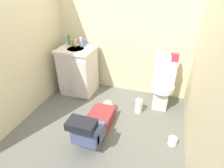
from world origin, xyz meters
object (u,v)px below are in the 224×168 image
object	(u,v)px
toilet	(163,85)
tissue_box	(164,57)
paper_towel_roll	(139,106)
toilet_paper_roll	(172,141)
bottle_blue	(85,43)
bottle_white	(76,43)
soap_dispenser	(69,41)
bottle_amber	(72,43)
person_plumber	(95,123)
faucet	(80,43)
bottle_clear	(81,42)
vanity_cabinet	(78,70)
toiletry_bag	(175,58)

from	to	relation	value
toilet	tissue_box	bearing A→B (deg)	116.43
toilet	paper_towel_roll	bearing A→B (deg)	-133.20
toilet_paper_roll	bottle_blue	bearing A→B (deg)	149.68
tissue_box	toilet_paper_roll	size ratio (longest dim) A/B	2.00
toilet	bottle_white	size ratio (longest dim) A/B	6.08
soap_dispenser	paper_towel_roll	size ratio (longest dim) A/B	0.73
paper_towel_roll	bottle_blue	bearing A→B (deg)	158.05
bottle_amber	toilet	bearing A→B (deg)	-2.17
bottle_amber	paper_towel_roll	bearing A→B (deg)	-16.80
person_plumber	soap_dispenser	size ratio (longest dim) A/B	6.42
faucet	person_plumber	bearing A→B (deg)	-57.21
bottle_clear	vanity_cabinet	bearing A→B (deg)	-110.17
faucet	bottle_white	distance (m)	0.08
faucet	paper_towel_roll	world-z (taller)	faucet
bottle_amber	paper_towel_roll	size ratio (longest dim) A/B	0.48
vanity_cabinet	tissue_box	bearing A→B (deg)	4.95
soap_dispenser	bottle_amber	size ratio (longest dim) A/B	1.52
soap_dispenser	person_plumber	bearing A→B (deg)	-49.98
person_plumber	bottle_clear	world-z (taller)	bottle_clear
faucet	paper_towel_roll	size ratio (longest dim) A/B	0.44
vanity_cabinet	bottle_amber	world-z (taller)	bottle_amber
toiletry_bag	toilet_paper_roll	size ratio (longest dim) A/B	1.13
faucet	toilet_paper_roll	size ratio (longest dim) A/B	0.91
faucet	soap_dispenser	world-z (taller)	soap_dispenser
bottle_clear	toilet_paper_roll	bearing A→B (deg)	-28.78
vanity_cabinet	bottle_blue	distance (m)	0.49
vanity_cabinet	bottle_clear	bearing A→B (deg)	69.83
faucet	toilet_paper_roll	xyz separation A→B (m)	(1.67, -0.93, -0.82)
paper_towel_roll	toilet_paper_roll	world-z (taller)	paper_towel_roll
bottle_white	toilet	bearing A→B (deg)	-1.99
faucet	toilet	bearing A→B (deg)	-4.57
bottle_blue	toilet_paper_roll	distance (m)	2.01
toilet	person_plumber	world-z (taller)	toilet
bottle_amber	bottle_clear	bearing A→B (deg)	6.51
bottle_amber	toilet_paper_roll	bearing A→B (deg)	-26.24
paper_towel_roll	toiletry_bag	bearing A→B (deg)	45.35
toilet	vanity_cabinet	size ratio (longest dim) A/B	0.91
toiletry_bag	paper_towel_roll	bearing A→B (deg)	-134.65
person_plumber	bottle_amber	bearing A→B (deg)	128.28
vanity_cabinet	paper_towel_roll	distance (m)	1.22
person_plumber	bottle_blue	xyz separation A→B (m)	(-0.59, 1.04, 0.70)
toiletry_bag	soap_dispenser	xyz separation A→B (m)	(-1.74, 0.01, 0.08)
toilet	toiletry_bag	size ratio (longest dim) A/B	6.05
tissue_box	paper_towel_roll	world-z (taller)	tissue_box
soap_dispenser	paper_towel_roll	distance (m)	1.60
faucet	tissue_box	bearing A→B (deg)	-1.03
person_plumber	bottle_amber	distance (m)	1.45
tissue_box	paper_towel_roll	size ratio (longest dim) A/B	0.97
toilet	paper_towel_roll	xyz separation A→B (m)	(-0.30, -0.32, -0.25)
bottle_blue	tissue_box	bearing A→B (deg)	-0.57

